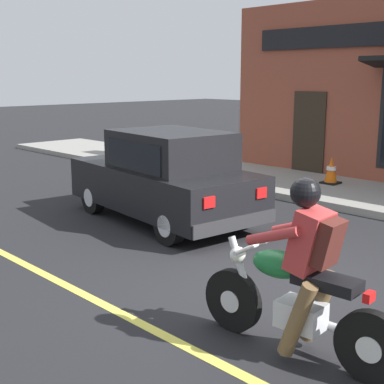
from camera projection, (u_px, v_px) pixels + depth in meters
name	position (u px, v px, depth m)	size (l,w,h in m)	color
ground_plane	(275.00, 285.00, 6.40)	(80.00, 80.00, 0.00)	black
sidewalk_curb	(303.00, 186.00, 11.91)	(2.60, 22.00, 0.14)	gray
lane_stripe	(16.00, 260.00, 7.26)	(0.12, 19.80, 0.01)	#D1C64C
motorcycle_with_rider	(300.00, 283.00, 4.66)	(0.58, 2.02, 1.62)	black
car_hatchback	(165.00, 178.00, 9.08)	(2.06, 3.94, 1.57)	black
traffic_cone	(331.00, 170.00, 11.72)	(0.36, 0.36, 0.60)	black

